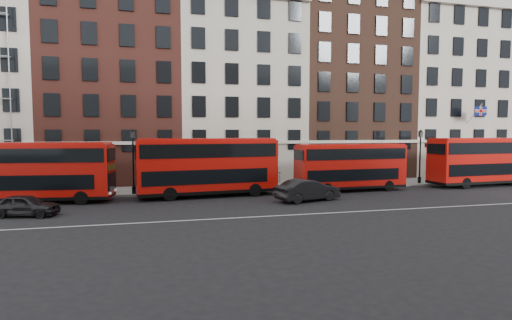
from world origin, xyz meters
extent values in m
plane|color=black|center=(0.00, 0.00, 0.00)|extent=(120.00, 120.00, 0.00)
cube|color=gray|center=(0.00, 10.50, 0.07)|extent=(80.00, 5.00, 0.15)
cube|color=gray|center=(0.00, 8.00, 0.08)|extent=(80.00, 0.30, 0.16)
cube|color=white|center=(0.00, -2.00, 0.01)|extent=(70.00, 0.12, 0.01)
cube|color=brown|center=(-12.80, 18.00, 11.00)|extent=(12.80, 10.00, 22.00)
cube|color=#B1AC9C|center=(0.00, 18.00, 9.50)|extent=(12.80, 10.00, 19.00)
cube|color=brown|center=(12.80, 18.00, 10.50)|extent=(12.80, 10.00, 21.00)
cube|color=#BCB4A2|center=(25.60, 18.00, 10.00)|extent=(12.80, 10.00, 20.00)
cube|color=beige|center=(25.60, 12.75, 19.60)|extent=(12.80, 0.50, 0.80)
cube|color=red|center=(-17.29, 6.49, 2.33)|extent=(10.74, 3.78, 3.95)
cube|color=black|center=(-17.29, 6.49, 0.47)|extent=(10.74, 3.82, 0.24)
cube|color=black|center=(-17.59, 6.52, 1.65)|extent=(9.56, 3.72, 1.05)
cube|color=black|center=(-17.29, 6.49, 3.55)|extent=(10.35, 3.81, 1.00)
cube|color=red|center=(-17.29, 6.49, 4.35)|extent=(10.42, 3.55, 0.18)
cube|color=black|center=(-12.04, 5.83, 1.55)|extent=(0.35, 2.20, 1.30)
cube|color=black|center=(-12.04, 5.83, 2.62)|extent=(0.31, 1.90, 0.42)
cylinder|color=black|center=(-14.05, 4.95, 0.50)|extent=(1.03, 0.40, 1.00)
cylinder|color=black|center=(-13.77, 7.18, 0.50)|extent=(1.03, 0.40, 1.00)
cylinder|color=black|center=(-20.13, 7.97, 0.50)|extent=(1.03, 0.40, 1.00)
cube|color=red|center=(-4.79, 6.49, 2.46)|extent=(11.32, 3.67, 4.18)
cube|color=black|center=(-4.79, 6.49, 0.50)|extent=(11.32, 3.71, 0.25)
cube|color=black|center=(-5.11, 6.46, 1.75)|extent=(10.06, 3.63, 1.11)
cube|color=black|center=(-4.79, 6.49, 3.76)|extent=(10.90, 3.71, 1.06)
cube|color=red|center=(-4.79, 6.49, 4.61)|extent=(10.98, 3.43, 0.19)
cube|color=black|center=(0.78, 7.01, 1.64)|extent=(0.30, 2.33, 1.38)
cube|color=black|center=(0.78, 7.01, 2.77)|extent=(0.27, 2.01, 0.44)
cylinder|color=black|center=(-1.10, 5.64, 0.53)|extent=(1.08, 0.39, 1.06)
cylinder|color=black|center=(-1.32, 8.00, 0.53)|extent=(1.08, 0.39, 1.06)
cylinder|color=black|center=(-7.85, 5.01, 0.53)|extent=(1.08, 0.39, 1.06)
cylinder|color=black|center=(-8.07, 7.37, 0.53)|extent=(1.08, 0.39, 1.06)
cube|color=red|center=(7.79, 6.49, 2.18)|extent=(9.95, 2.83, 3.71)
cube|color=black|center=(7.79, 6.49, 0.44)|extent=(9.96, 2.87, 0.23)
cube|color=black|center=(7.51, 6.47, 1.55)|extent=(8.83, 2.85, 0.98)
cube|color=black|center=(7.79, 6.49, 3.33)|extent=(9.58, 2.89, 0.94)
cube|color=red|center=(7.79, 6.49, 4.08)|extent=(9.66, 2.63, 0.17)
cube|color=black|center=(12.75, 6.73, 1.45)|extent=(0.18, 2.06, 1.22)
cube|color=black|center=(12.75, 6.73, 2.46)|extent=(0.16, 1.78, 0.39)
cylinder|color=black|center=(11.03, 5.59, 0.47)|extent=(0.95, 0.31, 0.94)
cylinder|color=black|center=(10.92, 7.69, 0.47)|extent=(0.95, 0.31, 0.94)
cylinder|color=black|center=(5.03, 5.30, 0.47)|extent=(0.95, 0.31, 0.94)
cylinder|color=black|center=(4.93, 7.40, 0.47)|extent=(0.95, 0.31, 0.94)
cube|color=red|center=(21.73, 6.49, 2.43)|extent=(11.11, 3.25, 4.13)
cube|color=black|center=(21.73, 6.49, 0.49)|extent=(11.12, 3.29, 0.25)
cube|color=black|center=(21.41, 6.47, 1.73)|extent=(9.87, 3.26, 1.10)
cube|color=black|center=(21.73, 6.49, 3.71)|extent=(10.70, 3.31, 1.05)
cube|color=red|center=(21.73, 6.49, 4.55)|extent=(10.79, 3.02, 0.19)
cylinder|color=black|center=(25.21, 7.86, 0.52)|extent=(1.06, 0.35, 1.05)
cylinder|color=black|center=(18.66, 5.13, 0.52)|extent=(1.06, 0.35, 1.05)
cylinder|color=black|center=(18.53, 7.47, 0.52)|extent=(1.06, 0.35, 1.05)
imported|color=black|center=(-16.70, 1.60, 0.68)|extent=(4.25, 2.47, 1.36)
imported|color=black|center=(2.26, 2.61, 0.83)|extent=(5.32, 3.08, 1.66)
cylinder|color=black|center=(-10.64, 8.34, 2.45)|extent=(0.14, 0.14, 4.60)
cylinder|color=black|center=(-10.64, 8.34, 0.45)|extent=(0.32, 0.32, 0.60)
cube|color=#262626|center=(-10.64, 8.34, 5.00)|extent=(0.32, 0.32, 0.55)
cone|color=black|center=(-10.64, 8.34, 5.35)|extent=(0.44, 0.44, 0.25)
cylinder|color=black|center=(16.54, 8.88, 2.45)|extent=(0.14, 0.14, 4.60)
cylinder|color=black|center=(16.54, 8.88, 0.45)|extent=(0.32, 0.32, 0.60)
cube|color=#262626|center=(16.54, 8.88, 5.00)|extent=(0.32, 0.32, 0.55)
cone|color=black|center=(16.54, 8.88, 5.35)|extent=(0.44, 0.44, 0.25)
cylinder|color=black|center=(21.11, 8.51, 1.45)|extent=(0.12, 0.12, 2.60)
cube|color=black|center=(21.11, 8.36, 3.05)|extent=(0.25, 0.30, 0.75)
sphere|color=red|center=(21.11, 8.19, 3.27)|extent=(0.14, 0.14, 0.14)
sphere|color=#0C9919|center=(21.11, 8.19, 2.83)|extent=(0.14, 0.14, 0.14)
camera|label=1|loc=(-8.70, -25.47, 5.19)|focal=28.00mm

